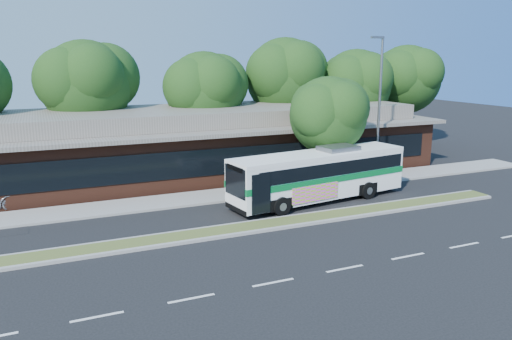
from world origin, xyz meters
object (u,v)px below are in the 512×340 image
(lamp_post, at_px, (379,105))
(transit_bus, at_px, (320,172))
(sedan, at_px, (37,189))
(sidewalk_tree, at_px, (332,113))

(lamp_post, xyz_separation_m, transit_bus, (-5.74, -2.65, -3.24))
(lamp_post, xyz_separation_m, sedan, (-20.10, 3.24, -4.14))
(lamp_post, xyz_separation_m, sidewalk_tree, (-3.22, 0.31, -0.42))
(lamp_post, height_order, sedan, lamp_post)
(transit_bus, distance_m, sidewalk_tree, 4.80)
(sedan, distance_m, sidewalk_tree, 17.52)
(sedan, relative_size, sidewalk_tree, 0.78)
(lamp_post, relative_size, sedan, 1.72)
(lamp_post, distance_m, sedan, 20.77)
(transit_bus, relative_size, sidewalk_tree, 1.61)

